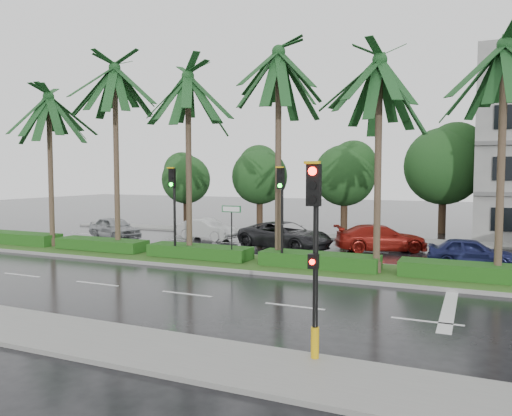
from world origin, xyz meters
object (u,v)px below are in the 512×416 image
at_px(car_white, 206,229).
at_px(car_blue, 470,252).
at_px(car_darkgrey, 285,235).
at_px(car_silver, 115,228).
at_px(signal_median_left, 173,199).
at_px(car_red, 381,238).
at_px(signal_near, 314,252).
at_px(street_sign, 231,219).

height_order(car_white, car_blue, car_white).
xyz_separation_m(car_white, car_darkgrey, (6.07, -1.80, 0.11)).
bearing_deg(car_silver, signal_median_left, -105.19).
bearing_deg(car_red, car_white, 63.80).
bearing_deg(car_darkgrey, car_white, 90.16).
distance_m(car_white, car_red, 11.07).
distance_m(signal_near, car_white, 21.49).
bearing_deg(car_red, signal_median_left, 106.26).
bearing_deg(street_sign, car_silver, 154.60).
distance_m(car_white, car_darkgrey, 6.33).
distance_m(car_white, car_blue, 15.85).
distance_m(car_silver, car_blue, 21.09).
xyz_separation_m(signal_near, car_red, (-1.50, 16.97, -1.79)).
relative_size(car_white, car_red, 0.80).
relative_size(car_darkgrey, car_red, 1.11).
relative_size(car_darkgrey, car_blue, 1.47).
distance_m(street_sign, car_red, 9.09).
bearing_deg(car_red, car_blue, -144.55).
height_order(signal_near, car_blue, signal_near).
distance_m(car_silver, car_red, 16.68).
relative_size(car_white, car_darkgrey, 0.72).
distance_m(signal_median_left, car_darkgrey, 7.17).
xyz_separation_m(street_sign, car_darkgrey, (0.50, 5.66, -1.36)).
xyz_separation_m(signal_near, car_blue, (3.00, 14.34, -1.87)).
height_order(signal_median_left, car_silver, signal_median_left).
bearing_deg(car_white, car_blue, -93.51).
bearing_deg(street_sign, car_white, 126.74).
relative_size(street_sign, car_blue, 0.70).
bearing_deg(signal_near, car_white, 125.95).
bearing_deg(car_darkgrey, car_silver, 108.67).
height_order(car_silver, car_red, car_red).
relative_size(street_sign, car_darkgrey, 0.47).
relative_size(signal_near, car_darkgrey, 0.80).
bearing_deg(signal_near, street_sign, 125.34).
height_order(signal_near, street_sign, signal_near).
relative_size(signal_near, car_blue, 1.17).
distance_m(street_sign, car_blue, 11.06).
bearing_deg(signal_median_left, car_silver, 146.03).
distance_m(car_darkgrey, car_red, 5.20).
distance_m(car_silver, car_darkgrey, 11.58).
bearing_deg(signal_median_left, car_darkgrey, 59.09).
relative_size(car_silver, car_blue, 1.12).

